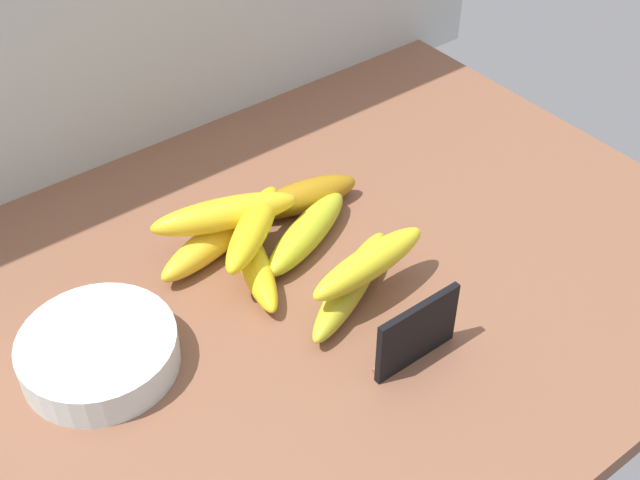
{
  "coord_description": "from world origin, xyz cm",
  "views": [
    {
      "loc": [
        -40.7,
        -57.82,
        74.0
      ],
      "look_at": [
        4.92,
        1.58,
        8.0
      ],
      "focal_mm": 46.92,
      "sensor_mm": 36.0,
      "label": 1
    }
  ],
  "objects_px": {
    "fruit_bowl": "(99,352)",
    "banana_1": "(307,233)",
    "banana_7": "(225,214)",
    "banana_0": "(304,196)",
    "banana_5": "(369,263)",
    "banana_3": "(252,260)",
    "banana_4": "(351,284)",
    "banana_6": "(253,228)",
    "banana_2": "(216,239)",
    "chalkboard_sign": "(416,335)"
  },
  "relations": [
    {
      "from": "banana_1",
      "to": "banana_3",
      "type": "distance_m",
      "value": 0.08
    },
    {
      "from": "banana_1",
      "to": "banana_0",
      "type": "bearing_deg",
      "value": 55.66
    },
    {
      "from": "banana_3",
      "to": "banana_7",
      "type": "bearing_deg",
      "value": 95.06
    },
    {
      "from": "banana_2",
      "to": "banana_5",
      "type": "relative_size",
      "value": 1.09
    },
    {
      "from": "banana_2",
      "to": "banana_4",
      "type": "xyz_separation_m",
      "value": [
        0.08,
        -0.17,
        -0.0
      ]
    },
    {
      "from": "fruit_bowl",
      "to": "banana_3",
      "type": "bearing_deg",
      "value": 5.96
    },
    {
      "from": "chalkboard_sign",
      "to": "banana_0",
      "type": "bearing_deg",
      "value": 78.0
    },
    {
      "from": "fruit_bowl",
      "to": "banana_1",
      "type": "height_order",
      "value": "same"
    },
    {
      "from": "banana_2",
      "to": "banana_7",
      "type": "height_order",
      "value": "banana_7"
    },
    {
      "from": "banana_0",
      "to": "banana_4",
      "type": "height_order",
      "value": "banana_0"
    },
    {
      "from": "fruit_bowl",
      "to": "banana_3",
      "type": "distance_m",
      "value": 0.22
    },
    {
      "from": "banana_3",
      "to": "banana_5",
      "type": "height_order",
      "value": "banana_5"
    },
    {
      "from": "banana_1",
      "to": "banana_5",
      "type": "height_order",
      "value": "banana_5"
    },
    {
      "from": "chalkboard_sign",
      "to": "fruit_bowl",
      "type": "xyz_separation_m",
      "value": [
        -0.28,
        0.2,
        -0.02
      ]
    },
    {
      "from": "banana_0",
      "to": "banana_2",
      "type": "xyz_separation_m",
      "value": [
        -0.14,
        0.0,
        -0.0
      ]
    },
    {
      "from": "banana_5",
      "to": "banana_6",
      "type": "distance_m",
      "value": 0.15
    },
    {
      "from": "banana_0",
      "to": "banana_5",
      "type": "xyz_separation_m",
      "value": [
        -0.04,
        -0.18,
        0.04
      ]
    },
    {
      "from": "fruit_bowl",
      "to": "banana_1",
      "type": "xyz_separation_m",
      "value": [
        0.3,
        0.02,
        0.0
      ]
    },
    {
      "from": "fruit_bowl",
      "to": "banana_7",
      "type": "distance_m",
      "value": 0.23
    },
    {
      "from": "banana_0",
      "to": "banana_1",
      "type": "xyz_separation_m",
      "value": [
        -0.04,
        -0.06,
        -0.0
      ]
    },
    {
      "from": "banana_1",
      "to": "banana_2",
      "type": "distance_m",
      "value": 0.11
    },
    {
      "from": "banana_2",
      "to": "banana_7",
      "type": "xyz_separation_m",
      "value": [
        0.01,
        -0.01,
        0.04
      ]
    },
    {
      "from": "banana_1",
      "to": "banana_4",
      "type": "bearing_deg",
      "value": -97.14
    },
    {
      "from": "banana_4",
      "to": "banana_6",
      "type": "distance_m",
      "value": 0.14
    },
    {
      "from": "chalkboard_sign",
      "to": "banana_2",
      "type": "distance_m",
      "value": 0.29
    },
    {
      "from": "chalkboard_sign",
      "to": "banana_2",
      "type": "bearing_deg",
      "value": 105.43
    },
    {
      "from": "chalkboard_sign",
      "to": "banana_4",
      "type": "bearing_deg",
      "value": 87.11
    },
    {
      "from": "banana_6",
      "to": "banana_3",
      "type": "bearing_deg",
      "value": -134.44
    },
    {
      "from": "banana_1",
      "to": "banana_4",
      "type": "height_order",
      "value": "banana_1"
    },
    {
      "from": "fruit_bowl",
      "to": "banana_1",
      "type": "relative_size",
      "value": 0.98
    },
    {
      "from": "banana_0",
      "to": "banana_7",
      "type": "height_order",
      "value": "banana_7"
    },
    {
      "from": "chalkboard_sign",
      "to": "banana_7",
      "type": "height_order",
      "value": "chalkboard_sign"
    },
    {
      "from": "banana_4",
      "to": "banana_5",
      "type": "distance_m",
      "value": 0.04
    },
    {
      "from": "banana_2",
      "to": "banana_6",
      "type": "relative_size",
      "value": 1.15
    },
    {
      "from": "banana_3",
      "to": "banana_5",
      "type": "bearing_deg",
      "value": -55.97
    },
    {
      "from": "banana_6",
      "to": "banana_2",
      "type": "bearing_deg",
      "value": 119.02
    },
    {
      "from": "banana_5",
      "to": "banana_6",
      "type": "height_order",
      "value": "same"
    },
    {
      "from": "banana_0",
      "to": "banana_7",
      "type": "relative_size",
      "value": 0.83
    },
    {
      "from": "banana_0",
      "to": "banana_2",
      "type": "height_order",
      "value": "banana_0"
    },
    {
      "from": "banana_7",
      "to": "banana_0",
      "type": "bearing_deg",
      "value": 3.96
    },
    {
      "from": "fruit_bowl",
      "to": "banana_4",
      "type": "relative_size",
      "value": 0.86
    },
    {
      "from": "banana_3",
      "to": "banana_6",
      "type": "height_order",
      "value": "banana_6"
    },
    {
      "from": "chalkboard_sign",
      "to": "banana_6",
      "type": "bearing_deg",
      "value": 102.39
    },
    {
      "from": "chalkboard_sign",
      "to": "fruit_bowl",
      "type": "height_order",
      "value": "chalkboard_sign"
    },
    {
      "from": "chalkboard_sign",
      "to": "banana_6",
      "type": "relative_size",
      "value": 0.68
    },
    {
      "from": "chalkboard_sign",
      "to": "banana_7",
      "type": "xyz_separation_m",
      "value": [
        -0.07,
        0.27,
        0.02
      ]
    },
    {
      "from": "banana_0",
      "to": "banana_3",
      "type": "height_order",
      "value": "banana_0"
    },
    {
      "from": "banana_2",
      "to": "banana_5",
      "type": "distance_m",
      "value": 0.21
    },
    {
      "from": "banana_0",
      "to": "banana_3",
      "type": "bearing_deg",
      "value": -154.55
    },
    {
      "from": "chalkboard_sign",
      "to": "banana_0",
      "type": "height_order",
      "value": "chalkboard_sign"
    }
  ]
}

